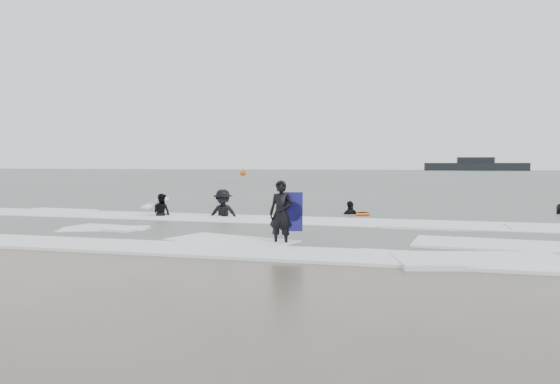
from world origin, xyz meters
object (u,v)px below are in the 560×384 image
(surfer_breaker, at_px, (223,219))
(vessel_horizon, at_px, (475,166))
(surfer_centre, at_px, (281,246))
(buoy, at_px, (243,173))
(surfer_right_near, at_px, (351,215))
(surfer_wading, at_px, (162,218))

(surfer_breaker, xyz_separation_m, vessel_horizon, (17.40, 141.64, 1.39))
(surfer_centre, xyz_separation_m, buoy, (-27.54, 72.49, 0.42))
(surfer_centre, bearing_deg, surfer_right_near, 92.09)
(surfer_centre, relative_size, vessel_horizon, 0.06)
(buoy, height_order, vessel_horizon, vessel_horizon)
(vessel_horizon, bearing_deg, buoy, -118.71)
(surfer_wading, height_order, buoy, buoy)
(buoy, bearing_deg, surfer_centre, -69.20)
(surfer_breaker, bearing_deg, surfer_centre, -67.16)
(surfer_breaker, xyz_separation_m, buoy, (-23.63, 66.71, 0.42))
(surfer_centre, bearing_deg, surfer_wading, 144.10)
(surfer_breaker, height_order, vessel_horizon, vessel_horizon)
(surfer_wading, relative_size, buoy, 0.89)
(surfer_breaker, relative_size, vessel_horizon, 0.07)
(surfer_centre, height_order, surfer_breaker, surfer_breaker)
(surfer_wading, height_order, surfer_breaker, surfer_breaker)
(surfer_wading, bearing_deg, buoy, -54.17)
(surfer_right_near, distance_m, vessel_horizon, 139.62)
(surfer_centre, xyz_separation_m, surfer_right_near, (0.41, 8.42, 0.00))
(surfer_wading, xyz_separation_m, vessel_horizon, (19.66, 142.10, 1.39))
(surfer_wading, xyz_separation_m, surfer_right_near, (6.58, 3.10, 0.00))
(surfer_centre, distance_m, buoy, 77.55)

